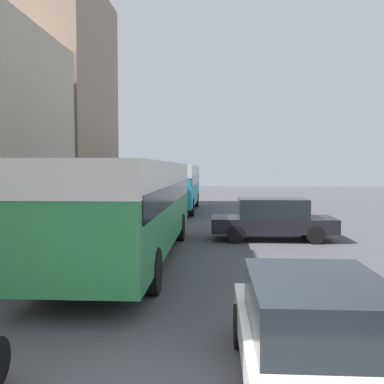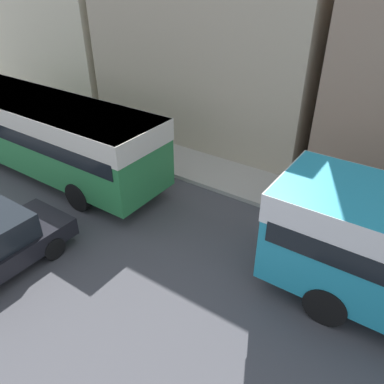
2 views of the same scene
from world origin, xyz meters
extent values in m
cube|color=#B2ADA3|center=(-5.10, 0.00, 0.07)|extent=(2.20, 120.00, 0.15)
cube|color=beige|center=(-9.11, 2.01, 4.96)|extent=(5.81, 8.95, 9.92)
cube|color=#BCAD93|center=(-9.64, 11.88, 4.14)|extent=(6.89, 9.86, 8.28)
cube|color=#2D8447|center=(-1.72, 8.39, 1.68)|extent=(2.55, 10.95, 2.36)
cube|color=silver|center=(-1.72, 8.39, 2.50)|extent=(2.57, 11.00, 0.71)
cube|color=black|center=(-1.72, 8.39, 1.97)|extent=(2.60, 10.51, 0.52)
cylinder|color=black|center=(-2.90, 11.79, 0.50)|extent=(0.28, 1.00, 1.00)
cylinder|color=black|center=(-0.55, 11.79, 0.50)|extent=(0.28, 1.00, 1.00)
cylinder|color=black|center=(-2.90, 5.00, 0.50)|extent=(0.28, 1.00, 1.00)
cylinder|color=black|center=(-2.99, 19.87, 0.50)|extent=(0.28, 1.00, 1.00)
cylinder|color=black|center=(-0.62, 19.87, 0.50)|extent=(0.28, 1.00, 1.00)
cylinder|color=black|center=(1.47, 11.33, 0.32)|extent=(0.64, 0.22, 0.64)
cylinder|color=black|center=(1.47, 13.03, 0.32)|extent=(0.64, 0.22, 0.64)
camera|label=1|loc=(0.80, -3.92, 2.69)|focal=40.00mm
camera|label=2|loc=(5.83, 20.66, 7.09)|focal=35.00mm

